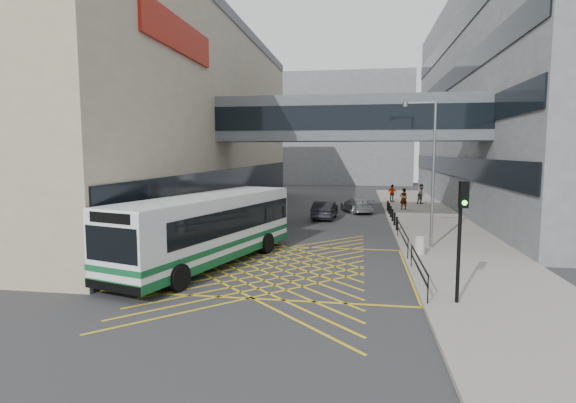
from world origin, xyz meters
The scene contains 18 objects.
ground centered at (0.00, 0.00, 0.00)m, with size 120.00×120.00×0.00m, color #333335.
building_whsmith centered at (-17.98, 16.00, 8.00)m, with size 24.17×42.00×16.00m.
building_far centered at (-2.00, 60.00, 9.00)m, with size 28.00×16.00×18.00m, color slate.
skybridge centered at (3.00, 12.00, 7.50)m, with size 20.00×4.10×3.00m.
pavement centered at (9.00, 15.00, 0.08)m, with size 6.00×54.00×0.16m, color gray.
box_junction centered at (0.00, 0.00, 0.00)m, with size 12.00×9.00×0.01m.
bus centered at (-3.08, 0.06, 1.75)m, with size 5.78×11.90×3.26m.
car_white centered at (-3.97, 6.92, 0.78)m, with size 2.00×4.90×1.56m, color #BCBCBE.
car_dark centered at (1.12, 15.45, 0.72)m, with size 1.80×4.59×1.44m, color black.
car_silver centered at (3.59, 19.74, 0.70)m, with size 1.91×4.52×1.41m, color #9DA1A5.
traffic_light centered at (7.17, -4.33, 2.86)m, with size 0.31×0.49×4.14m.
street_lamp centered at (7.46, 4.82, 4.56)m, with size 1.75×0.29×7.72m.
litter_bin centered at (6.83, 3.07, 0.60)m, with size 0.51×0.51×0.89m, color #ADA89E.
kerb_railings centered at (6.15, 1.78, 0.88)m, with size 0.05×12.54×1.00m.
bollards centered at (6.25, 15.00, 0.61)m, with size 0.14×10.14×0.90m.
pedestrian_a centered at (7.68, 21.11, 1.11)m, with size 0.76×0.54×1.91m, color gray.
pedestrian_b centered at (9.85, 25.80, 1.14)m, with size 0.96×0.56×1.96m, color gray.
pedestrian_c centered at (7.13, 27.40, 1.05)m, with size 1.05×0.51×1.78m, color gray.
Camera 1 is at (3.82, -19.76, 5.25)m, focal length 28.00 mm.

